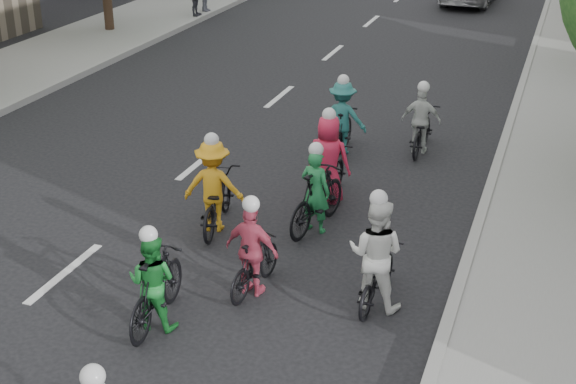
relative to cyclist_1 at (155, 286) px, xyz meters
The scene contains 12 objects.
ground 2.31m from the cyclist_1, 159.71° to the left, with size 120.00×120.00×0.00m, color black.
sidewalk_left 14.77m from the cyclist_1, 133.12° to the left, with size 4.00×80.00×0.15m, color gray.
curb_left 13.51m from the cyclist_1, 127.06° to the left, with size 0.18×80.00×0.18m, color #999993.
curb_right 11.49m from the cyclist_1, 69.79° to the left, with size 0.18×80.00×0.18m, color #999993.
cyclist_1 is the anchor object (origin of this frame).
cyclist_2 3.12m from the cyclist_1, 98.56° to the left, with size 1.17×2.01×1.82m.
cyclist_3 1.62m from the cyclist_1, 52.31° to the left, with size 0.91×1.53×1.64m.
cyclist_4 4.99m from the cyclist_1, 77.50° to the left, with size 0.85×1.84×1.88m.
cyclist_5 3.85m from the cyclist_1, 71.36° to the left, with size 0.89×1.95×1.67m.
cyclist_6 3.22m from the cyclist_1, 28.97° to the left, with size 0.88×1.63×1.88m.
cyclist_7 7.42m from the cyclist_1, 85.14° to the left, with size 1.09×1.66×1.78m.
cyclist_8 8.35m from the cyclist_1, 74.47° to the left, with size 0.87×1.77×1.63m.
Camera 1 is at (7.14, -9.34, 6.45)m, focal length 50.00 mm.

